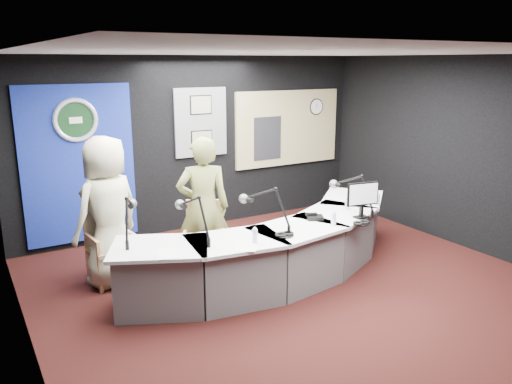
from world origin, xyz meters
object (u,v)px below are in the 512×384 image
broadcast_desk (276,250)px  person_man (108,212)px  armchair_right (204,237)px  person_woman (203,208)px  armchair_left (110,242)px

broadcast_desk → person_man: bearing=153.9°
armchair_right → person_woman: person_woman is taller
armchair_left → person_man: person_man is taller
person_man → person_woman: (1.10, -0.39, -0.02)m
broadcast_desk → armchair_left: armchair_left is taller
broadcast_desk → person_woman: 1.07m
broadcast_desk → person_woman: person_woman is taller
broadcast_desk → person_woman: (-0.76, 0.52, 0.54)m
armchair_right → person_man: person_man is taller
broadcast_desk → armchair_right: armchair_right is taller
armchair_left → person_woman: 1.22m
person_man → armchair_right: bearing=137.1°
armchair_left → armchair_right: 1.16m
armchair_left → broadcast_desk: bearing=-33.2°
armchair_left → person_man: bearing=-7.1°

